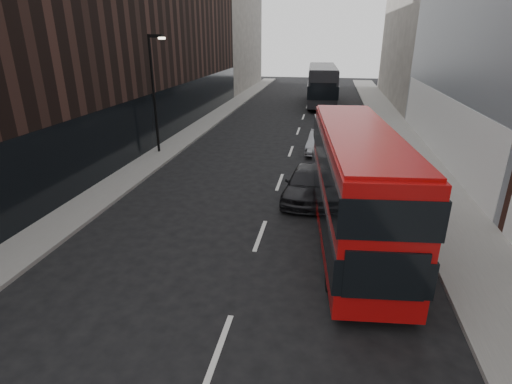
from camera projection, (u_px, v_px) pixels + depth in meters
The scene contains 11 objects.
sidewalk_right at pixel (399, 137), 29.46m from camera, with size 3.00×80.00×0.15m, color slate.
sidewalk_left at pixel (198, 129), 32.01m from camera, with size 2.00×80.00×0.15m, color slate.
building_victorian at pixel (421, 9), 42.70m from camera, with size 6.50×24.00×21.00m.
building_left_mid at pixel (173, 36), 34.63m from camera, with size 5.00×24.00×14.00m, color black.
building_left_far at pixel (232, 40), 54.96m from camera, with size 5.00×20.00×13.00m, color #625C56.
street_lamp at pixel (154, 87), 24.14m from camera, with size 1.06×0.22×7.00m.
red_bus at pixel (355, 181), 14.02m from camera, with size 3.40×10.46×4.16m.
grey_bus at pixel (322, 84), 43.18m from camera, with size 3.49×12.69×4.05m.
car_a at pixel (307, 183), 18.29m from camera, with size 1.82×4.52×1.54m, color black.
car_b at pixel (321, 142), 25.77m from camera, with size 1.42×4.07×1.34m, color #919399.
car_c at pixel (342, 124), 30.39m from camera, with size 2.17×5.35×1.55m, color black.
Camera 1 is at (2.23, -5.31, 7.09)m, focal length 28.00 mm.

